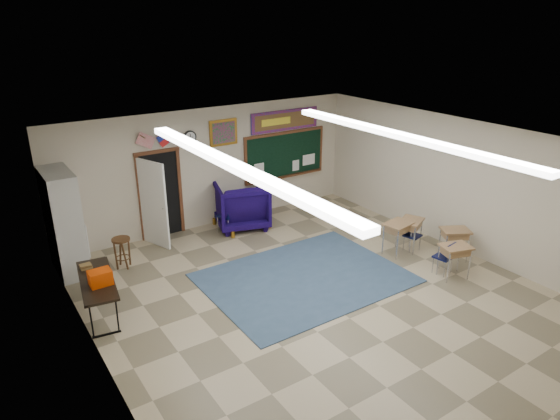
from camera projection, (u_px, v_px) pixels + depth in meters
floor at (321, 298)px, 9.58m from camera, size 9.00×9.00×0.00m
back_wall at (212, 167)px, 12.50m from camera, size 8.00×0.04×3.00m
left_wall at (99, 290)px, 6.95m from camera, size 0.04×9.00×3.00m
right_wall at (465, 187)px, 11.10m from camera, size 0.04×9.00×3.00m
ceiling at (327, 146)px, 8.48m from camera, size 8.00×9.00×0.04m
area_rug at (305, 278)px, 10.29m from camera, size 4.00×3.00×0.02m
fluorescent_strips at (326, 149)px, 8.50m from camera, size 3.86×6.00×0.10m
doorway at (158, 197)px, 11.77m from camera, size 1.10×0.89×2.16m
chalkboard at (285, 156)px, 13.63m from camera, size 2.55×0.14×1.30m
bulletin_board at (285, 120)px, 13.27m from camera, size 2.10×0.05×0.55m
framed_art_print at (223, 133)px, 12.35m from camera, size 0.75×0.05×0.65m
wall_clock at (190, 137)px, 11.88m from camera, size 0.32×0.05×0.32m
wall_flags at (156, 137)px, 11.37m from camera, size 1.16×0.06×0.70m
storage_cabinet at (64, 223)px, 10.23m from camera, size 0.59×1.25×2.20m
wingback_armchair at (241, 205)px, 12.62m from camera, size 1.57×1.60×1.17m
student_chair_reading at (227, 216)px, 12.34m from camera, size 0.57×0.57×0.86m
student_chair_desk_a at (443, 258)px, 10.38m from camera, size 0.41×0.41×0.72m
student_chair_desk_b at (412, 236)px, 11.39m from camera, size 0.43×0.43×0.71m
student_desk_front_left at (397, 237)px, 11.21m from camera, size 0.70×0.57×0.75m
student_desk_front_right at (410, 233)px, 11.43m from camera, size 0.75×0.67×0.73m
student_desk_back_left at (454, 260)px, 10.20m from camera, size 0.70×0.60×0.72m
student_desk_back_right at (454, 243)px, 10.96m from camera, size 0.74×0.68×0.72m
folding_table at (99, 295)px, 8.96m from camera, size 0.82×1.76×0.97m
wooden_stool at (122, 252)px, 10.63m from camera, size 0.38×0.38×0.67m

